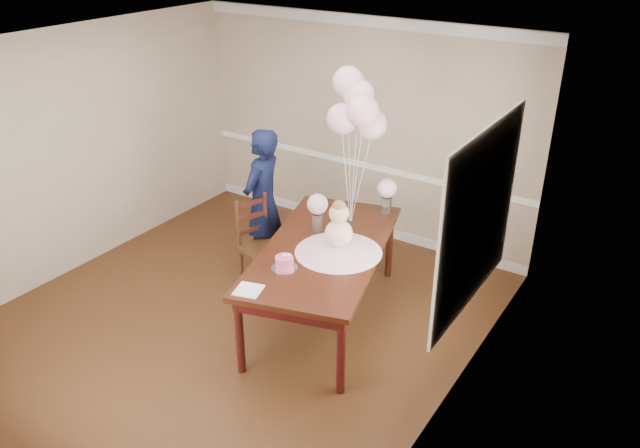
% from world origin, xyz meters
% --- Properties ---
extents(floor, '(4.50, 5.00, 0.00)m').
position_xyz_m(floor, '(0.00, 0.00, 0.00)').
color(floor, '#341B0D').
rests_on(floor, ground).
extents(ceiling, '(4.50, 5.00, 0.02)m').
position_xyz_m(ceiling, '(0.00, 0.00, 2.70)').
color(ceiling, white).
rests_on(ceiling, wall_back).
extents(wall_back, '(4.50, 0.02, 2.70)m').
position_xyz_m(wall_back, '(0.00, 2.50, 1.35)').
color(wall_back, tan).
rests_on(wall_back, floor).
extents(wall_left, '(0.02, 5.00, 2.70)m').
position_xyz_m(wall_left, '(-2.25, 0.00, 1.35)').
color(wall_left, tan).
rests_on(wall_left, floor).
extents(wall_right, '(0.02, 5.00, 2.70)m').
position_xyz_m(wall_right, '(2.25, 0.00, 1.35)').
color(wall_right, tan).
rests_on(wall_right, floor).
extents(chair_rail_trim, '(4.50, 0.02, 0.07)m').
position_xyz_m(chair_rail_trim, '(0.00, 2.49, 0.90)').
color(chair_rail_trim, white).
rests_on(chair_rail_trim, wall_back).
extents(crown_molding, '(4.50, 0.02, 0.12)m').
position_xyz_m(crown_molding, '(0.00, 2.49, 2.63)').
color(crown_molding, silver).
rests_on(crown_molding, wall_back).
extents(baseboard_trim, '(4.50, 0.02, 0.12)m').
position_xyz_m(baseboard_trim, '(0.00, 2.49, 0.06)').
color(baseboard_trim, silver).
rests_on(baseboard_trim, floor).
extents(window_frame, '(0.02, 1.66, 1.56)m').
position_xyz_m(window_frame, '(2.23, 0.50, 1.55)').
color(window_frame, white).
rests_on(window_frame, wall_right).
extents(window_blinds, '(0.01, 1.50, 1.40)m').
position_xyz_m(window_blinds, '(2.21, 0.50, 1.55)').
color(window_blinds, white).
rests_on(window_blinds, wall_right).
extents(dining_table_top, '(1.66, 2.43, 0.06)m').
position_xyz_m(dining_table_top, '(0.73, 0.53, 0.80)').
color(dining_table_top, black).
rests_on(dining_table_top, table_leg_fl).
extents(table_apron, '(1.53, 2.29, 0.11)m').
position_xyz_m(table_apron, '(0.73, 0.53, 0.72)').
color(table_apron, black).
rests_on(table_apron, table_leg_fl).
extents(table_leg_fl, '(0.10, 0.10, 0.77)m').
position_xyz_m(table_leg_fl, '(0.56, -0.57, 0.39)').
color(table_leg_fl, black).
rests_on(table_leg_fl, floor).
extents(table_leg_fr, '(0.10, 0.10, 0.77)m').
position_xyz_m(table_leg_fr, '(1.46, -0.32, 0.39)').
color(table_leg_fr, black).
rests_on(table_leg_fr, floor).
extents(table_leg_bl, '(0.10, 0.10, 0.77)m').
position_xyz_m(table_leg_bl, '(0.01, 1.39, 0.39)').
color(table_leg_bl, black).
rests_on(table_leg_bl, floor).
extents(table_leg_br, '(0.10, 0.10, 0.77)m').
position_xyz_m(table_leg_br, '(0.90, 1.64, 0.39)').
color(table_leg_br, black).
rests_on(table_leg_br, floor).
extents(baby_skirt, '(1.04, 1.04, 0.11)m').
position_xyz_m(baby_skirt, '(0.91, 0.53, 0.88)').
color(baby_skirt, '#DEA3C3').
rests_on(baby_skirt, dining_table_top).
extents(baby_torso, '(0.26, 0.26, 0.26)m').
position_xyz_m(baby_torso, '(0.91, 0.53, 1.03)').
color(baby_torso, '#FFA1BD').
rests_on(baby_torso, baby_skirt).
extents(baby_head, '(0.19, 0.19, 0.19)m').
position_xyz_m(baby_head, '(0.91, 0.53, 1.24)').
color(baby_head, beige).
rests_on(baby_head, baby_torso).
extents(baby_hair, '(0.13, 0.13, 0.13)m').
position_xyz_m(baby_hair, '(0.91, 0.53, 1.30)').
color(baby_hair, brown).
rests_on(baby_hair, baby_head).
extents(cake_platter, '(0.30, 0.30, 0.01)m').
position_xyz_m(cake_platter, '(0.66, -0.00, 0.83)').
color(cake_platter, silver).
rests_on(cake_platter, dining_table_top).
extents(birthday_cake, '(0.20, 0.20, 0.11)m').
position_xyz_m(birthday_cake, '(0.66, -0.00, 0.89)').
color(birthday_cake, '#E5487D').
rests_on(birthday_cake, cake_platter).
extents(cake_flower_a, '(0.03, 0.03, 0.03)m').
position_xyz_m(cake_flower_a, '(0.66, -0.00, 0.96)').
color(cake_flower_a, white).
rests_on(cake_flower_a, birthday_cake).
extents(cake_flower_b, '(0.03, 0.03, 0.03)m').
position_xyz_m(cake_flower_b, '(0.68, 0.03, 0.96)').
color(cake_flower_b, white).
rests_on(cake_flower_b, birthday_cake).
extents(rose_vase_near, '(0.14, 0.14, 0.18)m').
position_xyz_m(rose_vase_near, '(0.48, 0.81, 0.92)').
color(rose_vase_near, silver).
rests_on(rose_vase_near, dining_table_top).
extents(roses_near, '(0.21, 0.21, 0.21)m').
position_xyz_m(roses_near, '(0.48, 0.81, 1.11)').
color(roses_near, beige).
rests_on(roses_near, rose_vase_near).
extents(rose_vase_far, '(0.14, 0.14, 0.18)m').
position_xyz_m(rose_vase_far, '(0.88, 1.55, 0.92)').
color(rose_vase_far, silver).
rests_on(rose_vase_far, dining_table_top).
extents(roses_far, '(0.21, 0.21, 0.21)m').
position_xyz_m(roses_far, '(0.88, 1.55, 1.11)').
color(roses_far, beige).
rests_on(roses_far, rose_vase_far).
extents(napkin, '(0.27, 0.27, 0.01)m').
position_xyz_m(napkin, '(0.62, -0.47, 0.83)').
color(napkin, white).
rests_on(napkin, dining_table_top).
extents(balloon_weight, '(0.05, 0.05, 0.02)m').
position_xyz_m(balloon_weight, '(0.67, 1.15, 0.84)').
color(balloon_weight, '#BBBBBF').
rests_on(balloon_weight, dining_table_top).
extents(balloon_a, '(0.31, 0.31, 0.31)m').
position_xyz_m(balloon_a, '(0.57, 1.12, 1.93)').
color(balloon_a, '#E5A2BA').
rests_on(balloon_a, balloon_ribbon_a).
extents(balloon_b, '(0.31, 0.31, 0.31)m').
position_xyz_m(balloon_b, '(0.79, 1.13, 2.04)').
color(balloon_b, '#F3ACC4').
rests_on(balloon_b, balloon_ribbon_b).
extents(balloon_c, '(0.31, 0.31, 0.31)m').
position_xyz_m(balloon_c, '(0.66, 1.26, 2.15)').
color(balloon_c, '#F7AFC6').
rests_on(balloon_c, balloon_ribbon_c).
extents(balloon_d, '(0.31, 0.31, 0.31)m').
position_xyz_m(balloon_d, '(0.55, 1.25, 2.26)').
color(balloon_d, '#E3A1BE').
rests_on(balloon_d, balloon_ribbon_d).
extents(balloon_e, '(0.31, 0.31, 0.31)m').
position_xyz_m(balloon_e, '(0.81, 1.28, 1.88)').
color(balloon_e, '#F0AABE').
rests_on(balloon_e, balloon_ribbon_e).
extents(balloon_ribbon_a, '(0.10, 0.03, 0.92)m').
position_xyz_m(balloon_ribbon_a, '(0.62, 1.13, 1.30)').
color(balloon_ribbon_a, white).
rests_on(balloon_ribbon_a, balloon_weight).
extents(balloon_ribbon_b, '(0.12, 0.03, 1.03)m').
position_xyz_m(balloon_ribbon_b, '(0.73, 1.14, 1.36)').
color(balloon_ribbon_b, white).
rests_on(balloon_ribbon_b, balloon_weight).
extents(balloon_ribbon_c, '(0.01, 0.11, 1.14)m').
position_xyz_m(balloon_ribbon_c, '(0.67, 1.21, 1.41)').
color(balloon_ribbon_c, silver).
rests_on(balloon_ribbon_c, balloon_weight).
extents(balloon_ribbon_d, '(0.12, 0.09, 1.25)m').
position_xyz_m(balloon_ribbon_d, '(0.61, 1.20, 1.47)').
color(balloon_ribbon_d, white).
rests_on(balloon_ribbon_d, balloon_weight).
extents(balloon_ribbon_e, '(0.13, 0.12, 0.86)m').
position_xyz_m(balloon_ribbon_e, '(0.74, 1.21, 1.28)').
color(balloon_ribbon_e, silver).
rests_on(balloon_ribbon_e, balloon_weight).
extents(dining_chair_seat, '(0.55, 0.55, 0.05)m').
position_xyz_m(dining_chair_seat, '(-0.17, 0.71, 0.44)').
color(dining_chair_seat, '#311C0D').
rests_on(dining_chair_seat, chair_leg_fl).
extents(chair_leg_fl, '(0.05, 0.05, 0.42)m').
position_xyz_m(chair_leg_fl, '(-0.39, 0.60, 0.21)').
color(chair_leg_fl, '#3A1F10').
rests_on(chair_leg_fl, floor).
extents(chair_leg_fr, '(0.05, 0.05, 0.42)m').
position_xyz_m(chair_leg_fr, '(-0.06, 0.48, 0.21)').
color(chair_leg_fr, '#3A2010').
rests_on(chair_leg_fr, floor).
extents(chair_leg_bl, '(0.05, 0.05, 0.42)m').
position_xyz_m(chair_leg_bl, '(-0.28, 0.94, 0.21)').
color(chair_leg_bl, '#38170F').
rests_on(chair_leg_bl, floor).
extents(chair_leg_br, '(0.05, 0.05, 0.42)m').
position_xyz_m(chair_leg_br, '(0.06, 0.82, 0.21)').
color(chair_leg_br, '#311C0D').
rests_on(chair_leg_br, floor).
extents(chair_back_post_l, '(0.05, 0.05, 0.55)m').
position_xyz_m(chair_back_post_l, '(-0.41, 0.61, 0.73)').
color(chair_back_post_l, '#3A1F0F').
rests_on(chair_back_post_l, dining_chair_seat).
extents(chair_back_post_r, '(0.05, 0.05, 0.55)m').
position_xyz_m(chair_back_post_r, '(-0.30, 0.94, 0.73)').
color(chair_back_post_r, '#3E1711').
rests_on(chair_back_post_r, dining_chair_seat).
extents(chair_slat_low, '(0.16, 0.38, 0.05)m').
position_xyz_m(chair_slat_low, '(-0.35, 0.77, 0.61)').
color(chair_slat_low, black).
rests_on(chair_slat_low, dining_chair_seat).
extents(chair_slat_mid, '(0.16, 0.38, 0.05)m').
position_xyz_m(chair_slat_mid, '(-0.35, 0.77, 0.77)').
color(chair_slat_mid, '#38160F').
rests_on(chair_slat_mid, dining_chair_seat).
extents(chair_slat_top, '(0.16, 0.38, 0.05)m').
position_xyz_m(chair_slat_top, '(-0.35, 0.77, 0.93)').
color(chair_slat_top, '#39120F').
rests_on(chair_slat_top, dining_chair_seat).
extents(woman, '(0.48, 0.65, 1.68)m').
position_xyz_m(woman, '(-0.40, 1.03, 0.84)').
color(woman, black).
rests_on(woman, floor).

